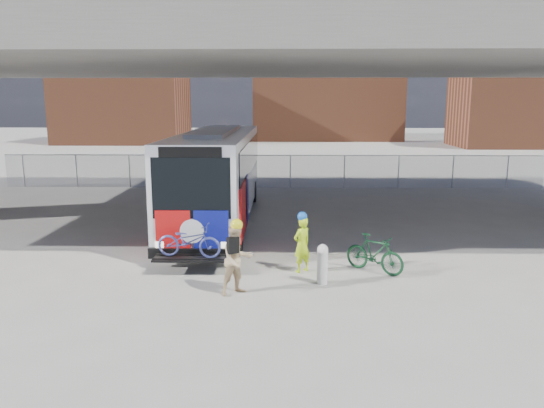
{
  "coord_description": "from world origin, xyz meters",
  "views": [
    {
      "loc": [
        0.6,
        -17.29,
        4.75
      ],
      "look_at": [
        0.26,
        -1.06,
        1.6
      ],
      "focal_mm": 35.0,
      "sensor_mm": 36.0,
      "label": 1
    }
  ],
  "objects_px": {
    "cyclist_tan": "(237,259)",
    "bike_parked": "(374,254)",
    "bus": "(217,169)",
    "bollard": "(322,263)",
    "cyclist_hivis": "(302,243)"
  },
  "relations": [
    {
      "from": "bus",
      "to": "bollard",
      "type": "relative_size",
      "value": 12.04
    },
    {
      "from": "cyclist_tan",
      "to": "bike_parked",
      "type": "distance_m",
      "value": 4.14
    },
    {
      "from": "bike_parked",
      "to": "bollard",
      "type": "bearing_deg",
      "value": 162.09
    },
    {
      "from": "bus",
      "to": "cyclist_tan",
      "type": "xyz_separation_m",
      "value": [
        1.46,
        -8.11,
        -1.2
      ]
    },
    {
      "from": "cyclist_hivis",
      "to": "cyclist_tan",
      "type": "xyz_separation_m",
      "value": [
        -1.67,
        -1.79,
        0.07
      ]
    },
    {
      "from": "bollard",
      "to": "cyclist_tan",
      "type": "xyz_separation_m",
      "value": [
        -2.18,
        -0.78,
        0.33
      ]
    },
    {
      "from": "cyclist_tan",
      "to": "bike_parked",
      "type": "xyz_separation_m",
      "value": [
        3.72,
        1.79,
        -0.36
      ]
    },
    {
      "from": "cyclist_tan",
      "to": "bike_parked",
      "type": "height_order",
      "value": "cyclist_tan"
    },
    {
      "from": "bike_parked",
      "to": "cyclist_tan",
      "type": "bearing_deg",
      "value": 154.5
    },
    {
      "from": "bus",
      "to": "cyclist_tan",
      "type": "height_order",
      "value": "bus"
    },
    {
      "from": "bus",
      "to": "cyclist_tan",
      "type": "bearing_deg",
      "value": -79.77
    },
    {
      "from": "bus",
      "to": "bike_parked",
      "type": "height_order",
      "value": "bus"
    },
    {
      "from": "bollard",
      "to": "cyclist_hivis",
      "type": "bearing_deg",
      "value": 116.56
    },
    {
      "from": "cyclist_hivis",
      "to": "cyclist_tan",
      "type": "distance_m",
      "value": 2.45
    },
    {
      "from": "bus",
      "to": "bollard",
      "type": "distance_m",
      "value": 8.33
    }
  ]
}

